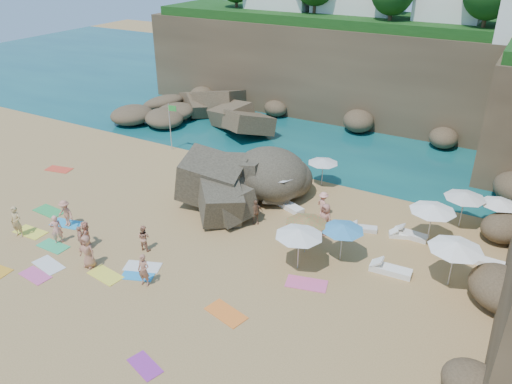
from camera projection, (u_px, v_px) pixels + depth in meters
The scene contains 48 objects.
ground at pixel (198, 238), 27.43m from camera, with size 120.00×120.00×0.00m, color tan.
seawater at pixel (369, 100), 50.67m from camera, with size 120.00×120.00×0.00m, color #0C4751.
cliff_back at pixel (378, 73), 44.10m from camera, with size 44.00×8.00×8.00m, color brown.
rock_promontory at pixel (201, 122), 44.64m from camera, with size 12.00×7.00×2.00m, color brown, non-canonical shape.
marina_masts at pixel (231, 53), 56.53m from camera, with size 3.10×0.10×6.00m.
rock_outcrop at pixel (238, 202), 31.17m from camera, with size 7.47×5.60×2.99m, color brown, non-canonical shape.
flag_pole at pixel (171, 121), 37.74m from camera, with size 0.71×0.15×3.66m.
parasol_0 at pixel (323, 161), 32.49m from camera, with size 2.01×2.01×1.91m.
parasol_1 at pixel (289, 161), 32.34m from camera, with size 2.05×2.05×1.94m.
parasol_2 at pixel (465, 195), 27.64m from camera, with size 2.29×2.29×2.17m.
parasol_3 at pixel (500, 202), 27.40m from camera, with size 2.06×2.06×1.94m.
parasol_4 at pixel (433, 208), 26.08m from camera, with size 2.44×2.44×2.31m.
parasol_5 at pixel (277, 171), 30.07m from camera, with size 2.49×2.49×2.35m.
parasol_6 at pixel (306, 220), 25.32m from camera, with size 2.21×2.21×2.09m.
parasol_9 at pixel (299, 233), 24.00m from camera, with size 2.39×2.39×2.26m.
parasol_10 at pixel (343, 227), 24.79m from camera, with size 2.18×2.18×2.06m.
parasol_11 at pixel (456, 245), 22.75m from camera, with size 2.54×2.54×2.40m.
lounger_0 at pixel (363, 229), 28.07m from camera, with size 1.57×0.52×0.24m, color silver.
lounger_1 at pixel (290, 206), 30.30m from camera, with size 1.94×0.65×0.30m, color white.
lounger_2 at pixel (410, 235), 27.42m from camera, with size 1.88×0.63×0.29m, color silver.
lounger_3 at pixel (404, 235), 27.44m from camera, with size 1.55×0.52×0.24m, color white.
lounger_4 at pixel (485, 262), 25.15m from camera, with size 1.82×0.61×0.28m, color white.
lounger_5 at pixel (391, 270), 24.50m from camera, with size 2.02×0.67×0.31m, color white.
towel_0 at pixel (67, 224), 28.76m from camera, with size 1.79×0.89×0.03m, color #2799D0.
towel_1 at pixel (35, 275), 24.36m from camera, with size 1.65×0.82×0.03m, color #D5538F.
towel_3 at pixel (53, 246), 26.66m from camera, with size 1.73×0.86×0.03m, color #33B36D.
towel_4 at pixel (30, 232), 27.93m from camera, with size 1.86×0.93×0.03m, color yellow.
towel_5 at pixel (49, 265), 25.12m from camera, with size 1.78×0.89×0.03m, color silver.
towel_6 at pixel (145, 366), 19.23m from camera, with size 1.51×0.75×0.03m, color purple.
towel_7 at pixel (59, 169), 35.47m from camera, with size 1.83×0.92×0.03m, color #E44028.
towel_8 at pixel (138, 275), 24.35m from camera, with size 1.58×0.79×0.03m, color #2792D3.
towel_9 at pixel (306, 284), 23.78m from camera, with size 1.95×0.97×0.03m, color #E65996.
towel_10 at pixel (226, 313), 21.90m from camera, with size 1.89×0.94×0.03m, color orange.
towel_11 at pixel (49, 211), 30.05m from camera, with size 1.95×0.97×0.03m, color green.
towel_12 at pixel (106, 275), 24.37m from camera, with size 1.79×0.90×0.03m, color yellow.
towel_13 at pixel (143, 267), 25.00m from camera, with size 1.80×0.90×0.03m, color silver.
person_stand_0 at pixel (16, 222), 27.18m from camera, with size 0.66×0.43×1.82m, color tan.
person_stand_1 at pixel (144, 238), 26.09m from camera, with size 0.70×0.55×1.45m, color tan.
person_stand_2 at pixel (323, 204), 29.24m from camera, with size 1.01×0.42×1.56m, color #F8A18C.
person_stand_3 at pixel (255, 212), 28.46m from camera, with size 0.89×0.37×1.51m, color #865D43.
person_stand_4 at pixel (325, 219), 27.40m from camera, with size 0.91×0.49×1.86m, color #B36F5E.
person_stand_5 at pixel (246, 182), 31.90m from camera, with size 1.44×0.41×1.55m, color tan.
person_stand_6 at pixel (56, 229), 26.63m from camera, with size 0.61×0.40×1.68m, color #F39E8A.
person_lie_0 at pixel (67, 223), 28.44m from camera, with size 1.04×1.61×0.43m, color tan.
person_lie_1 at pixel (82, 247), 26.27m from camera, with size 0.83×1.41×0.34m, color tan.
person_lie_2 at pixel (89, 263), 24.94m from camera, with size 0.86×1.75×0.47m, color #A86D54.
person_lie_3 at pixel (87, 243), 26.57m from camera, with size 1.38×1.48×0.40m, color tan.
person_lie_4 at pixel (145, 281), 23.64m from camera, with size 0.60×1.63×0.39m, color #AE7057.
Camera 1 is at (14.25, -18.67, 14.75)m, focal length 35.00 mm.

